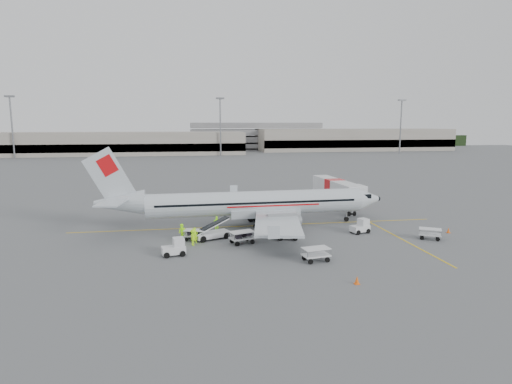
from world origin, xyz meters
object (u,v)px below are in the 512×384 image
jet_bridge (334,194)px  tug_aft (173,247)px  aircraft (256,187)px  tug_fore (360,226)px  belt_loader (212,226)px  tug_mid (287,231)px

jet_bridge → tug_aft: bearing=-142.2°
aircraft → tug_fore: size_ratio=16.47×
tug_aft → aircraft: bearing=37.3°
belt_loader → tug_fore: belt_loader is taller
belt_loader → tug_mid: size_ratio=2.22×
tug_mid → tug_fore: bearing=16.6°
aircraft → tug_fore: 12.80m
tug_fore → tug_mid: tug_mid is taller
tug_aft → belt_loader: bearing=43.2°
belt_loader → tug_aft: bearing=-148.8°
belt_loader → tug_aft: (-3.87, -5.31, -0.54)m
tug_fore → tug_mid: bearing=170.5°
tug_fore → tug_aft: bearing=176.3°
tug_fore → tug_aft: size_ratio=0.97×
jet_bridge → tug_mid: 19.26m
jet_bridge → tug_fore: size_ratio=7.70×
aircraft → tug_mid: aircraft is taller
jet_bridge → tug_fore: 14.81m
tug_fore → tug_aft: tug_aft is taller
aircraft → tug_mid: bearing=-73.5°
tug_fore → belt_loader: bearing=161.6°
jet_bridge → belt_loader: jet_bridge is taller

